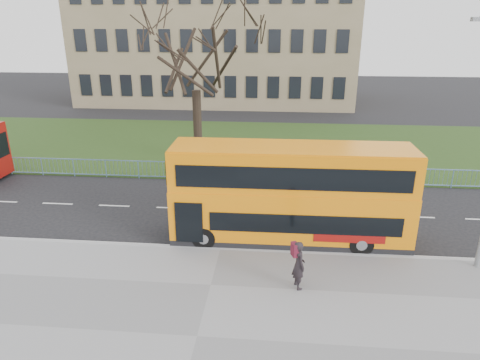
% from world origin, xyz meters
% --- Properties ---
extents(ground, '(120.00, 120.00, 0.00)m').
position_xyz_m(ground, '(0.00, 0.00, 0.00)').
color(ground, black).
rests_on(ground, ground).
extents(pavement, '(80.00, 10.50, 0.12)m').
position_xyz_m(pavement, '(0.00, -6.75, 0.06)').
color(pavement, slate).
rests_on(pavement, ground).
extents(kerb, '(80.00, 0.20, 0.14)m').
position_xyz_m(kerb, '(0.00, -1.55, 0.07)').
color(kerb, '#969698').
rests_on(kerb, ground).
extents(grass_verge, '(80.00, 15.40, 0.08)m').
position_xyz_m(grass_verge, '(0.00, 14.30, 0.04)').
color(grass_verge, '#253D16').
rests_on(grass_verge, ground).
extents(guard_railing, '(40.00, 0.12, 1.10)m').
position_xyz_m(guard_railing, '(0.00, 6.60, 0.55)').
color(guard_railing, '#6C94C1').
rests_on(guard_railing, ground).
extents(bare_tree, '(7.79, 7.79, 11.12)m').
position_xyz_m(bare_tree, '(-3.00, 10.00, 5.64)').
color(bare_tree, black).
rests_on(bare_tree, grass_verge).
extents(civic_building, '(30.00, 15.00, 14.00)m').
position_xyz_m(civic_building, '(-5.00, 35.00, 7.00)').
color(civic_building, '#827252').
rests_on(civic_building, ground).
extents(yellow_bus, '(9.81, 2.43, 4.10)m').
position_xyz_m(yellow_bus, '(2.78, -0.33, 2.20)').
color(yellow_bus, orange).
rests_on(yellow_bus, ground).
extents(pedestrian, '(0.62, 0.75, 1.77)m').
position_xyz_m(pedestrian, '(3.04, -3.98, 1.00)').
color(pedestrian, black).
rests_on(pedestrian, pavement).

